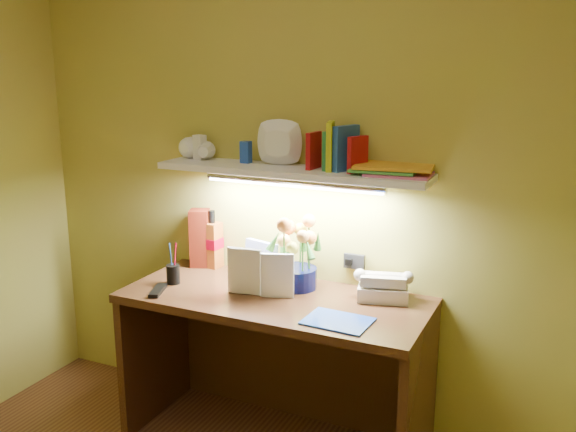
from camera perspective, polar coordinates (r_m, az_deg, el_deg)
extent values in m
cube|color=black|center=(3.09, -1.18, -13.64)|extent=(1.40, 0.60, 0.75)
cube|color=#B6B5BA|center=(2.93, 9.74, -6.63)|extent=(0.08, 0.07, 0.08)
cube|color=#501307|center=(3.35, -7.83, -1.95)|extent=(0.13, 0.13, 0.30)
cylinder|color=black|center=(3.13, -10.20, -4.56)|extent=(0.08, 0.08, 0.16)
cube|color=black|center=(3.04, -11.49, -6.50)|extent=(0.10, 0.17, 0.02)
cube|color=blue|center=(2.67, 4.44, -9.30)|extent=(0.28, 0.21, 0.01)
imported|color=white|center=(2.96, -5.39, -4.76)|extent=(0.16, 0.04, 0.22)
imported|color=white|center=(2.90, -2.46, -5.27)|extent=(0.15, 0.06, 0.21)
cube|color=white|center=(2.95, 0.23, 4.02)|extent=(1.30, 0.25, 0.03)
imported|color=white|center=(3.23, -9.24, 5.72)|extent=(0.11, 0.11, 0.08)
imported|color=white|center=(3.15, -7.58, 5.58)|extent=(0.11, 0.11, 0.08)
imported|color=white|center=(2.98, -0.98, 4.92)|extent=(0.25, 0.25, 0.05)
cube|color=white|center=(3.21, -7.85, 6.07)|extent=(0.06, 0.06, 0.12)
cube|color=blue|center=(3.09, -3.76, 5.69)|extent=(0.05, 0.04, 0.10)
cube|color=#A20F14|center=(2.91, 2.30, 5.84)|extent=(0.03, 0.12, 0.17)
cube|color=#C1CF15|center=(2.87, 3.78, 6.22)|extent=(0.06, 0.14, 0.22)
cube|color=#2757A9|center=(2.86, 5.17, 6.01)|extent=(0.08, 0.15, 0.20)
cube|color=#23733C|center=(2.88, 3.82, 5.84)|extent=(0.04, 0.12, 0.18)
cube|color=#A20F14|center=(2.82, 6.22, 5.46)|extent=(0.06, 0.11, 0.16)
cube|color=#CF5A8C|center=(2.80, 9.85, 3.71)|extent=(0.29, 0.22, 0.01)
cube|color=green|center=(2.81, 8.59, 4.12)|extent=(0.29, 0.22, 0.01)
cube|color=gold|center=(2.83, 9.46, 4.43)|extent=(0.36, 0.28, 0.01)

